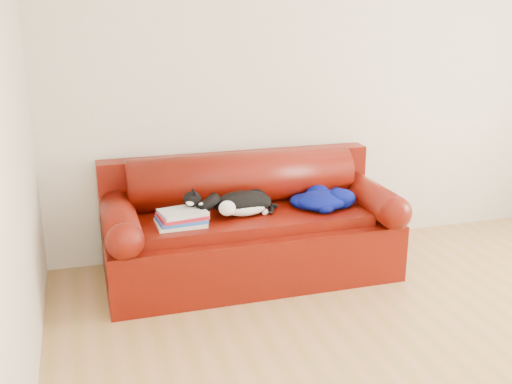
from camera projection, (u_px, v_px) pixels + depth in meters
ground at (460, 366)px, 3.34m from camera, size 4.50×4.50×0.00m
sofa_base at (250, 245)px, 4.42m from camera, size 2.10×0.90×0.50m
sofa_back at (241, 196)px, 4.55m from camera, size 2.10×1.01×0.88m
book_stack at (182, 218)px, 4.06m from camera, size 0.34×0.28×0.10m
cat at (243, 204)px, 4.24m from camera, size 0.60×0.38×0.22m
blanket at (322, 199)px, 4.41m from camera, size 0.51×0.41×0.14m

